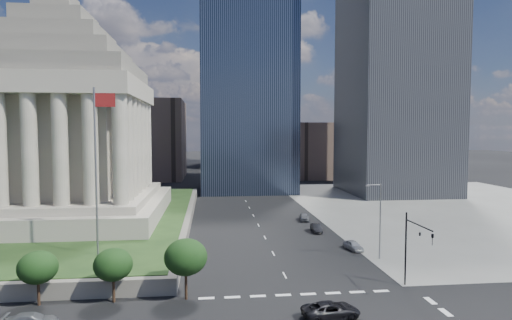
{
  "coord_description": "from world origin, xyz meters",
  "views": [
    {
      "loc": [
        -8.52,
        -28.09,
        16.6
      ],
      "look_at": [
        -3.22,
        21.27,
        13.39
      ],
      "focal_mm": 30.0,
      "sensor_mm": 36.0,
      "label": 1
    }
  ],
  "objects": [
    {
      "name": "building_filler_ne",
      "position": [
        32.0,
        130.0,
        10.0
      ],
      "size": [
        20.0,
        30.0,
        20.0
      ],
      "primitive_type": "cube",
      "color": "brown",
      "rests_on": "ground"
    },
    {
      "name": "traffic_signal_ne",
      "position": [
        12.5,
        13.7,
        5.25
      ],
      "size": [
        0.3,
        5.74,
        8.0
      ],
      "color": "black",
      "rests_on": "ground"
    },
    {
      "name": "war_memorial",
      "position": [
        -34.0,
        48.0,
        21.4
      ],
      "size": [
        34.0,
        34.0,
        39.0
      ],
      "primitive_type": null,
      "color": "gray",
      "rests_on": "plaza_lawn"
    },
    {
      "name": "highrise_ne",
      "position": [
        42.0,
        85.0,
        50.0
      ],
      "size": [
        26.0,
        28.0,
        100.0
      ],
      "primitive_type": "cube",
      "color": "black",
      "rests_on": "ground"
    },
    {
      "name": "ground",
      "position": [
        0.0,
        100.0,
        0.0
      ],
      "size": [
        500.0,
        500.0,
        0.0
      ],
      "primitive_type": "plane",
      "color": "black",
      "rests_on": "ground"
    },
    {
      "name": "parked_sedan_far",
      "position": [
        9.0,
        49.94,
        0.72
      ],
      "size": [
        2.34,
        4.42,
        1.43
      ],
      "primitive_type": "imported",
      "rotation": [
        0.0,
        0.0,
        -0.16
      ],
      "color": "#54565B",
      "rests_on": "ground"
    },
    {
      "name": "sidewalk_ne",
      "position": [
        46.0,
        60.0,
        0.01
      ],
      "size": [
        68.0,
        90.0,
        0.03
      ],
      "primitive_type": "cube",
      "color": "slate",
      "rests_on": "ground"
    },
    {
      "name": "plaza_terrace",
      "position": [
        -45.0,
        50.0,
        0.9
      ],
      "size": [
        66.0,
        70.0,
        1.8
      ],
      "primitive_type": "cube",
      "color": "#5E5A50",
      "rests_on": "ground"
    },
    {
      "name": "flagpole",
      "position": [
        -21.83,
        24.0,
        13.11
      ],
      "size": [
        2.52,
        0.24,
        20.0
      ],
      "color": "slate",
      "rests_on": "plaza_lawn"
    },
    {
      "name": "pickup_truck",
      "position": [
        2.13,
        8.18,
        0.73
      ],
      "size": [
        5.54,
        3.11,
        1.46
      ],
      "primitive_type": "imported",
      "rotation": [
        0.0,
        0.0,
        1.71
      ],
      "color": "black",
      "rests_on": "ground"
    },
    {
      "name": "building_filler_nw",
      "position": [
        -30.0,
        130.0,
        14.0
      ],
      "size": [
        24.0,
        30.0,
        28.0
      ],
      "primitive_type": "cube",
      "color": "brown",
      "rests_on": "ground"
    },
    {
      "name": "parked_sedan_near",
      "position": [
        11.5,
        29.51,
        0.67
      ],
      "size": [
        4.13,
        2.22,
        1.34
      ],
      "primitive_type": "imported",
      "rotation": [
        0.0,
        0.0,
        0.17
      ],
      "color": "gray",
      "rests_on": "ground"
    },
    {
      "name": "midrise_glass",
      "position": [
        2.0,
        95.0,
        30.0
      ],
      "size": [
        26.0,
        26.0,
        60.0
      ],
      "primitive_type": "cube",
      "color": "black",
      "rests_on": "ground"
    },
    {
      "name": "parked_sedan_mid",
      "position": [
        9.0,
        40.73,
        0.66
      ],
      "size": [
        1.56,
        4.05,
        1.32
      ],
      "primitive_type": "imported",
      "rotation": [
        0.0,
        0.0,
        -0.04
      ],
      "color": "black",
      "rests_on": "ground"
    },
    {
      "name": "street_lamp_north",
      "position": [
        13.33,
        25.0,
        5.66
      ],
      "size": [
        2.13,
        0.22,
        10.0
      ],
      "color": "slate",
      "rests_on": "ground"
    },
    {
      "name": "plaza_lawn",
      "position": [
        -45.0,
        50.0,
        1.85
      ],
      "size": [
        64.0,
        68.0,
        0.1
      ],
      "primitive_type": "cube",
      "color": "#1B3415",
      "rests_on": "plaza_terrace"
    }
  ]
}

